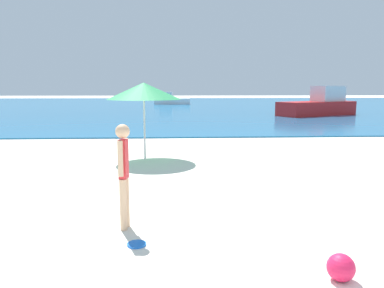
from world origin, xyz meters
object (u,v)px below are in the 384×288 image
(beach_ball, at_px, (341,267))
(beach_umbrella, at_px, (144,91))
(boat_near, at_px, (319,105))
(boat_far, at_px, (171,100))
(frisbee, at_px, (137,244))
(person_standing, at_px, (124,170))

(beach_ball, distance_m, beach_umbrella, 7.69)
(boat_near, height_order, beach_ball, boat_near)
(boat_far, relative_size, beach_ball, 15.07)
(frisbee, xyz_separation_m, boat_near, (11.34, 22.07, 0.79))
(beach_umbrella, bearing_deg, frisbee, -86.77)
(person_standing, bearing_deg, boat_far, -171.47)
(beach_ball, xyz_separation_m, beach_umbrella, (-2.61, 7.00, 1.81))
(person_standing, xyz_separation_m, boat_far, (0.44, 40.79, -0.30))
(frisbee, bearing_deg, beach_ball, -24.00)
(boat_near, distance_m, beach_umbrella, 19.91)
(person_standing, relative_size, boat_near, 0.24)
(person_standing, bearing_deg, boat_near, 160.83)
(person_standing, height_order, beach_umbrella, beach_umbrella)
(frisbee, height_order, beach_ball, beach_ball)
(beach_ball, relative_size, beach_umbrella, 0.14)
(frisbee, bearing_deg, beach_umbrella, 93.23)
(boat_near, bearing_deg, boat_far, -87.23)
(boat_near, bearing_deg, beach_ball, 41.40)
(person_standing, bearing_deg, beach_ball, 66.22)
(frisbee, height_order, beach_umbrella, beach_umbrella)
(person_standing, height_order, beach_ball, person_standing)
(person_standing, distance_m, beach_ball, 3.07)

